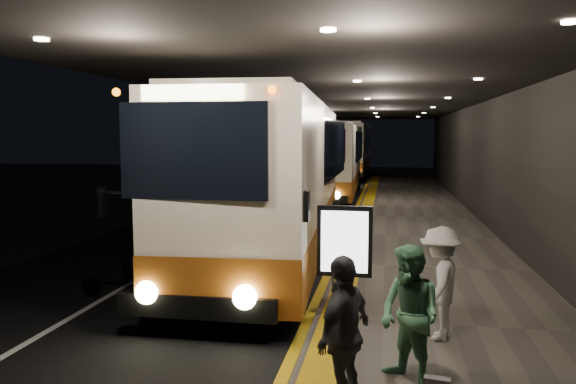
% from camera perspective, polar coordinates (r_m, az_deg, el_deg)
% --- Properties ---
extents(ground, '(90.00, 90.00, 0.00)m').
position_cam_1_polar(ground, '(13.27, -6.38, -8.28)').
color(ground, black).
extents(lane_line_white, '(0.12, 50.00, 0.01)m').
position_cam_1_polar(lane_line_white, '(18.46, -7.35, -4.28)').
color(lane_line_white, silver).
rests_on(lane_line_white, ground).
extents(kerb_stripe_yellow, '(0.18, 50.00, 0.01)m').
position_cam_1_polar(kerb_stripe_yellow, '(17.68, 5.63, -4.71)').
color(kerb_stripe_yellow, gold).
rests_on(kerb_stripe_yellow, ground).
extents(sidewalk, '(4.50, 50.00, 0.15)m').
position_cam_1_polar(sidewalk, '(17.65, 13.45, -4.63)').
color(sidewalk, '#514C44').
rests_on(sidewalk, ground).
extents(tactile_strip, '(0.50, 50.00, 0.01)m').
position_cam_1_polar(tactile_strip, '(17.62, 7.26, -4.26)').
color(tactile_strip, gold).
rests_on(tactile_strip, sidewalk).
extents(terminal_wall, '(0.10, 50.00, 6.00)m').
position_cam_1_polar(terminal_wall, '(17.66, 21.01, 4.70)').
color(terminal_wall, black).
rests_on(terminal_wall, ground).
extents(support_columns, '(0.80, 24.80, 4.40)m').
position_cam_1_polar(support_columns, '(17.17, -7.49, 2.34)').
color(support_columns, black).
rests_on(support_columns, ground).
extents(canopy, '(9.00, 50.00, 0.40)m').
position_cam_1_polar(canopy, '(17.43, 6.28, 10.30)').
color(canopy, black).
rests_on(canopy, support_columns).
extents(coach_main, '(3.29, 12.85, 3.97)m').
position_cam_1_polar(coach_main, '(14.65, -1.27, 0.66)').
color(coach_main, '#EFE1C8').
rests_on(coach_main, ground).
extents(coach_second, '(2.70, 11.85, 3.71)m').
position_cam_1_polar(coach_second, '(29.25, 4.59, 2.96)').
color(coach_second, '#EFE1C8').
rests_on(coach_second, ground).
extents(coach_third, '(2.76, 12.89, 4.05)m').
position_cam_1_polar(coach_third, '(43.65, 6.30, 4.08)').
color(coach_third, '#EFE1C8').
rests_on(coach_third, ground).
extents(passenger_boarding, '(0.54, 0.65, 1.52)m').
position_cam_1_polar(passenger_boarding, '(10.79, 5.79, -6.59)').
color(passenger_boarding, '#D06177').
rests_on(passenger_boarding, sidewalk).
extents(passenger_waiting_green, '(0.96, 0.98, 1.74)m').
position_cam_1_polar(passenger_waiting_green, '(7.16, 12.28, -12.20)').
color(passenger_waiting_green, '#437A54').
rests_on(passenger_waiting_green, sidewalk).
extents(passenger_waiting_white, '(0.80, 1.20, 1.71)m').
position_cam_1_polar(passenger_waiting_white, '(8.84, 15.19, -8.92)').
color(passenger_waiting_white, beige).
rests_on(passenger_waiting_white, sidewalk).
extents(passenger_waiting_grey, '(0.90, 1.16, 1.77)m').
position_cam_1_polar(passenger_waiting_grey, '(6.41, 5.73, -14.15)').
color(passenger_waiting_grey, '#414145').
rests_on(passenger_waiting_grey, sidewalk).
extents(info_sign, '(0.91, 0.14, 1.92)m').
position_cam_1_polar(info_sign, '(9.31, 5.77, -5.22)').
color(info_sign, black).
rests_on(info_sign, sidewalk).
extents(stanchion_post, '(0.05, 0.05, 1.02)m').
position_cam_1_polar(stanchion_post, '(11.02, 5.04, -7.65)').
color(stanchion_post, black).
rests_on(stanchion_post, sidewalk).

